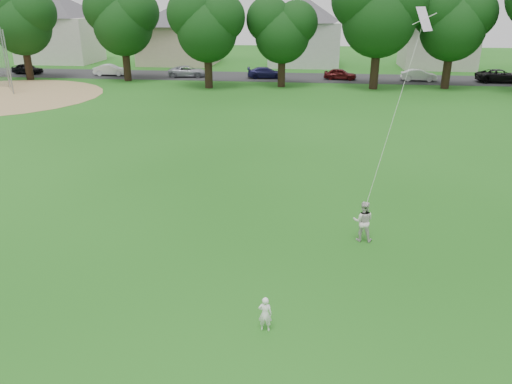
# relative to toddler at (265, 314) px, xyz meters

# --- Properties ---
(ground) EXTENTS (160.00, 160.00, 0.00)m
(ground) POSITION_rel_toddler_xyz_m (-0.66, 1.87, -0.49)
(ground) COLOR #184E11
(ground) RESTS_ON ground
(street) EXTENTS (90.00, 7.00, 0.01)m
(street) POSITION_rel_toddler_xyz_m (-0.66, 43.87, -0.48)
(street) COLOR #2D2D30
(street) RESTS_ON ground
(toddler) EXTENTS (0.37, 0.25, 0.98)m
(toddler) POSITION_rel_toddler_xyz_m (0.00, 0.00, 0.00)
(toddler) COLOR white
(toddler) RESTS_ON ground
(older_boy) EXTENTS (0.76, 0.62, 1.47)m
(older_boy) POSITION_rel_toddler_xyz_m (2.87, 5.50, 0.25)
(older_boy) COLOR silver
(older_boy) RESTS_ON ground
(kite) EXTENTS (1.17, 1.13, 6.85)m
(kite) POSITION_rel_toddler_xyz_m (3.64, 6.19, 3.73)
(kite) COLOR white
(kite) RESTS_ON ground
(tree_row) EXTENTS (81.26, 9.31, 11.24)m
(tree_row) POSITION_rel_toddler_xyz_m (5.69, 37.74, 6.09)
(tree_row) COLOR black
(tree_row) RESTS_ON ground
(parked_cars) EXTENTS (71.64, 2.33, 1.29)m
(parked_cars) POSITION_rel_toddler_xyz_m (6.29, 42.87, 0.13)
(parked_cars) COLOR black
(parked_cars) RESTS_ON ground
(house_row) EXTENTS (77.29, 13.36, 10.25)m
(house_row) POSITION_rel_toddler_xyz_m (-1.57, 53.87, 4.43)
(house_row) COLOR silver
(house_row) RESTS_ON ground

